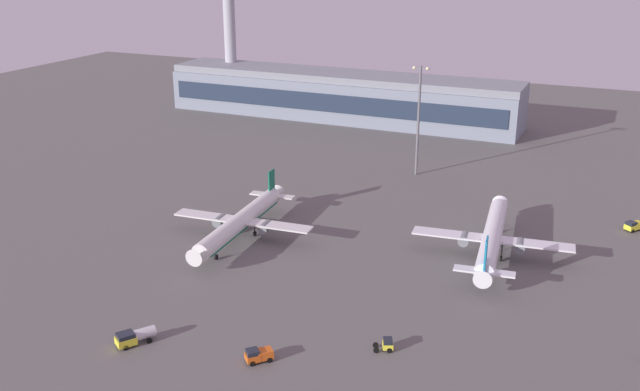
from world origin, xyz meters
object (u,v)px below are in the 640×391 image
object	(u,v)px
pushback_tug	(387,344)
maintenance_van	(258,355)
airplane_near_gate	(492,238)
control_tower	(230,30)
apron_light_central	(419,115)
fuel_truck	(134,336)
baggage_tractor	(634,226)
airplane_terminal_side	(241,221)

from	to	relation	value
pushback_tug	maintenance_van	bearing A→B (deg)	-80.80
airplane_near_gate	pushback_tug	size ratio (longest dim) A/B	11.69
control_tower	apron_light_central	size ratio (longest dim) A/B	1.69
fuel_truck	maintenance_van	xyz separation A→B (m)	(20.50, 3.50, -0.19)
baggage_tractor	airplane_terminal_side	bearing A→B (deg)	66.07
apron_light_central	airplane_near_gate	bearing A→B (deg)	-57.14
baggage_tractor	fuel_truck	world-z (taller)	fuel_truck
airplane_terminal_side	maintenance_van	world-z (taller)	airplane_terminal_side
pushback_tug	fuel_truck	size ratio (longest dim) A/B	0.55
airplane_near_gate	airplane_terminal_side	bearing A→B (deg)	-172.71
baggage_tractor	fuel_truck	xyz separation A→B (m)	(-71.44, -83.32, 0.19)
airplane_terminal_side	apron_light_central	xyz separation A→B (m)	(21.56, 58.17, 12.84)
fuel_truck	apron_light_central	xyz separation A→B (m)	(15.66, 102.75, 15.41)
airplane_near_gate	fuel_truck	xyz separation A→B (m)	(-45.21, -57.01, -2.65)
pushback_tug	maintenance_van	distance (m)	20.14
control_tower	fuel_truck	bearing A→B (deg)	-64.58
baggage_tractor	fuel_truck	bearing A→B (deg)	88.85
fuel_truck	maintenance_van	distance (m)	20.80
pushback_tug	baggage_tractor	bearing A→B (deg)	129.74
airplane_near_gate	pushback_tug	bearing A→B (deg)	-106.83
fuel_truck	apron_light_central	size ratio (longest dim) A/B	0.22
airplane_near_gate	baggage_tractor	bearing A→B (deg)	38.72
pushback_tug	fuel_truck	distance (m)	40.09
control_tower	airplane_near_gate	world-z (taller)	control_tower
baggage_tractor	pushback_tug	xyz separation A→B (m)	(-34.07, -68.81, -0.11)
airplane_terminal_side	pushback_tug	size ratio (longest dim) A/B	11.46
airplane_terminal_side	fuel_truck	world-z (taller)	airplane_terminal_side
fuel_truck	airplane_near_gate	bearing A→B (deg)	-94.64
airplane_terminal_side	pushback_tug	distance (m)	52.77
airplane_terminal_side	fuel_truck	distance (m)	45.05
control_tower	baggage_tractor	distance (m)	168.76
airplane_terminal_side	pushback_tug	bearing A→B (deg)	141.29
airplane_near_gate	fuel_truck	bearing A→B (deg)	-134.79
fuel_truck	maintenance_van	size ratio (longest dim) A/B	1.48
airplane_terminal_side	apron_light_central	distance (m)	63.35
airplane_near_gate	pushback_tug	xyz separation A→B (m)	(-7.84, -42.51, -2.94)
control_tower	apron_light_central	bearing A→B (deg)	-32.09
fuel_truck	airplane_terminal_side	bearing A→B (deg)	-48.70
airplane_terminal_side	maintenance_van	distance (m)	48.91
baggage_tractor	pushback_tug	distance (m)	76.78
airplane_terminal_side	baggage_tractor	xyz separation A→B (m)	(77.33, 38.73, -2.75)
apron_light_central	baggage_tractor	bearing A→B (deg)	-19.21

